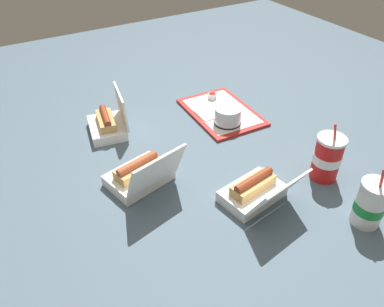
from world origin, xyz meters
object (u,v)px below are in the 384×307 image
(clamshell_hotdog_front, at_px, (109,123))
(clamshell_hotdog_back, at_px, (255,191))
(food_tray, at_px, (221,112))
(plastic_fork, at_px, (225,100))
(cake_container, at_px, (228,116))
(soda_cup_back, at_px, (327,158))
(clamshell_hotdog_corner, at_px, (141,174))
(ketchup_cup, at_px, (212,96))
(soda_cup_corner, at_px, (370,204))

(clamshell_hotdog_front, height_order, clamshell_hotdog_back, clamshell_hotdog_front)
(food_tray, height_order, plastic_fork, plastic_fork)
(food_tray, relative_size, plastic_fork, 3.48)
(cake_container, distance_m, clamshell_hotdog_back, 0.45)
(clamshell_hotdog_front, relative_size, clamshell_hotdog_back, 0.91)
(clamshell_hotdog_back, height_order, soda_cup_back, soda_cup_back)
(cake_container, distance_m, plastic_fork, 0.19)
(cake_container, bearing_deg, clamshell_hotdog_corner, -71.95)
(clamshell_hotdog_back, distance_m, soda_cup_back, 0.28)
(soda_cup_back, bearing_deg, clamshell_hotdog_back, -95.69)
(cake_container, height_order, ketchup_cup, cake_container)
(clamshell_hotdog_front, bearing_deg, food_tray, 76.72)
(plastic_fork, distance_m, clamshell_hotdog_back, 0.63)
(cake_container, bearing_deg, clamshell_hotdog_back, -23.61)
(soda_cup_corner, bearing_deg, clamshell_hotdog_back, -136.86)
(ketchup_cup, bearing_deg, clamshell_hotdog_corner, -55.47)
(clamshell_hotdog_front, height_order, clamshell_hotdog_corner, clamshell_hotdog_corner)
(clamshell_hotdog_corner, height_order, clamshell_hotdog_back, clamshell_hotdog_corner)
(clamshell_hotdog_corner, height_order, soda_cup_corner, soda_cup_corner)
(cake_container, height_order, soda_cup_corner, soda_cup_corner)
(ketchup_cup, xyz_separation_m, plastic_fork, (0.05, 0.04, -0.01))
(food_tray, distance_m, clamshell_hotdog_corner, 0.55)
(food_tray, distance_m, ketchup_cup, 0.12)
(ketchup_cup, height_order, soda_cup_back, soda_cup_back)
(food_tray, relative_size, cake_container, 3.35)
(clamshell_hotdog_front, bearing_deg, clamshell_hotdog_back, 22.99)
(food_tray, bearing_deg, ketchup_cup, 166.87)
(ketchup_cup, bearing_deg, plastic_fork, 35.00)
(food_tray, xyz_separation_m, clamshell_hotdog_corner, (0.24, -0.49, 0.03))
(plastic_fork, height_order, clamshell_hotdog_front, clamshell_hotdog_front)
(clamshell_hotdog_corner, bearing_deg, soda_cup_back, 62.70)
(clamshell_hotdog_corner, distance_m, soda_cup_back, 0.63)
(food_tray, distance_m, clamshell_hotdog_front, 0.49)
(ketchup_cup, relative_size, clamshell_hotdog_front, 0.19)
(ketchup_cup, relative_size, soda_cup_corner, 0.19)
(clamshell_hotdog_front, bearing_deg, clamshell_hotdog_corner, -3.19)
(plastic_fork, relative_size, clamshell_hotdog_back, 0.48)
(clamshell_hotdog_corner, bearing_deg, cake_container, 108.05)
(clamshell_hotdog_corner, bearing_deg, plastic_fork, 118.94)
(clamshell_hotdog_corner, xyz_separation_m, soda_cup_back, (0.29, 0.56, 0.04))
(clamshell_hotdog_front, distance_m, soda_cup_corner, 0.99)
(ketchup_cup, xyz_separation_m, soda_cup_back, (0.65, 0.04, 0.06))
(soda_cup_back, bearing_deg, plastic_fork, -179.73)
(cake_container, xyz_separation_m, clamshell_hotdog_front, (-0.21, -0.44, -0.01))
(plastic_fork, xyz_separation_m, clamshell_hotdog_back, (0.57, -0.28, 0.02))
(cake_container, height_order, plastic_fork, cake_container)
(plastic_fork, xyz_separation_m, soda_cup_back, (0.60, 0.00, 0.07))
(clamshell_hotdog_back, distance_m, soda_cup_corner, 0.34)
(plastic_fork, height_order, clamshell_hotdog_corner, clamshell_hotdog_corner)
(clamshell_hotdog_corner, distance_m, soda_cup_corner, 0.72)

